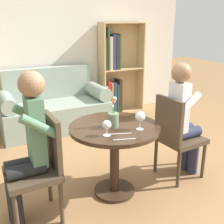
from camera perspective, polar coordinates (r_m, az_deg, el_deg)
ground_plane at (r=2.91m, az=0.48°, el=-15.84°), size 16.00×16.00×0.00m
back_wall at (r=4.68m, az=-13.99°, el=14.30°), size 5.20×0.05×2.70m
round_table at (r=2.64m, az=0.51°, el=-6.06°), size 0.84×0.84×0.70m
couch at (r=4.46m, az=-11.63°, el=0.67°), size 1.62×0.80×0.92m
bookshelf_right at (r=5.05m, az=0.73°, el=8.15°), size 0.80×0.28×1.59m
chair_left at (r=2.42m, az=-14.35°, el=-10.28°), size 0.42×0.42×0.90m
chair_right at (r=3.00m, az=12.88°, el=-4.43°), size 0.44×0.44×0.90m
person_left at (r=2.33m, az=-16.80°, el=-6.70°), size 0.42×0.34×1.27m
person_right at (r=3.01m, az=14.29°, el=-1.20°), size 0.43×0.36×1.24m
wine_glass_left at (r=2.34m, az=-1.07°, el=-2.69°), size 0.08×0.08×0.13m
wine_glass_right at (r=2.47m, az=5.75°, el=-1.01°), size 0.09×0.09×0.17m
flower_vase at (r=2.53m, az=0.25°, el=-1.28°), size 0.10×0.10×0.28m
knife_left_setting at (r=2.41m, az=1.76°, el=-4.41°), size 0.18×0.08×0.00m
fork_left_setting at (r=2.30m, az=2.55°, el=-5.55°), size 0.18×0.07×0.00m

